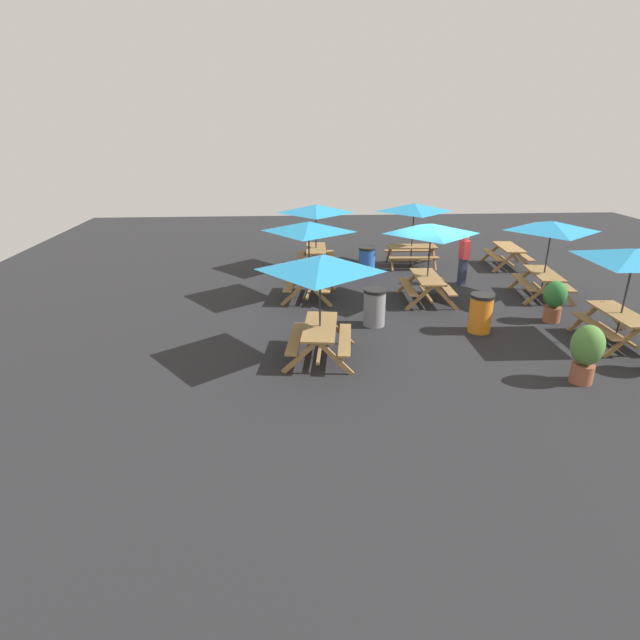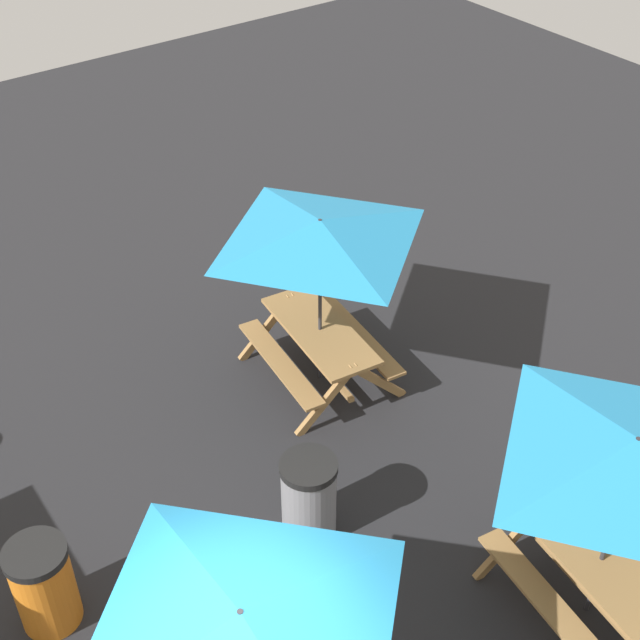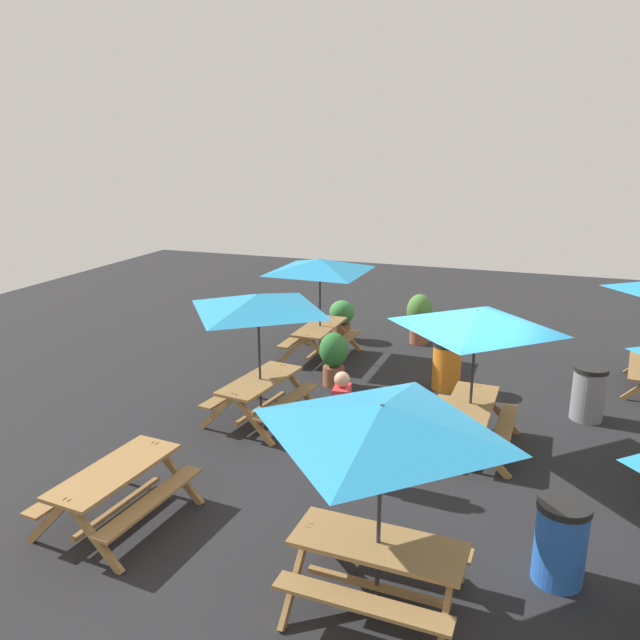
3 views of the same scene
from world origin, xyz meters
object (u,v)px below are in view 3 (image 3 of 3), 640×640
at_px(picnic_table_0, 381,434).
at_px(trash_bin_blue, 561,541).
at_px(picnic_table_3, 476,329).
at_px(potted_plant_0, 334,356).
at_px(person_standing, 342,423).
at_px(trash_bin_orange, 447,365).
at_px(potted_plant_1, 419,316).
at_px(potted_plant_2, 342,317).
at_px(trash_bin_gray, 588,393).
at_px(picnic_table_1, 320,273).
at_px(picnic_table_4, 258,312).
at_px(picnic_table_6, 116,483).

height_order(picnic_table_0, trash_bin_blue, picnic_table_0).
relative_size(picnic_table_3, potted_plant_0, 2.11).
bearing_deg(person_standing, trash_bin_orange, -20.56).
relative_size(potted_plant_1, person_standing, 0.74).
relative_size(trash_bin_orange, potted_plant_2, 0.99).
height_order(trash_bin_gray, trash_bin_orange, same).
xyz_separation_m(potted_plant_2, person_standing, (6.50, 2.07, 0.32)).
height_order(picnic_table_1, trash_bin_blue, picnic_table_1).
bearing_deg(picnic_table_3, trash_bin_orange, -161.13).
relative_size(potted_plant_1, potted_plant_2, 1.24).
xyz_separation_m(trash_bin_blue, potted_plant_0, (-4.75, -4.23, 0.12)).
xyz_separation_m(trash_bin_gray, trash_bin_orange, (-0.60, -2.58, 0.00)).
distance_m(picnic_table_4, trash_bin_orange, 4.13).
distance_m(trash_bin_orange, potted_plant_2, 3.85).
bearing_deg(trash_bin_gray, trash_bin_orange, -103.09).
height_order(trash_bin_gray, potted_plant_2, potted_plant_2).
xyz_separation_m(trash_bin_gray, potted_plant_1, (-3.37, -3.67, 0.20)).
relative_size(trash_bin_gray, potted_plant_0, 0.89).
bearing_deg(picnic_table_6, potted_plant_0, 173.81).
relative_size(picnic_table_6, person_standing, 1.15).
bearing_deg(trash_bin_blue, picnic_table_1, -140.95).
bearing_deg(potted_plant_1, potted_plant_2, -80.25).
xyz_separation_m(picnic_table_3, potted_plant_0, (-1.84, -2.90, -1.37)).
bearing_deg(picnic_table_1, potted_plant_2, -179.84).
distance_m(picnic_table_4, trash_bin_gray, 5.98).
bearing_deg(potted_plant_1, person_standing, 1.57).
height_order(picnic_table_6, person_standing, person_standing).
bearing_deg(trash_bin_gray, picnic_table_1, -105.16).
bearing_deg(trash_bin_blue, picnic_table_6, -82.24).
height_order(picnic_table_3, picnic_table_6, picnic_table_3).
height_order(picnic_table_4, potted_plant_2, picnic_table_4).
relative_size(trash_bin_blue, person_standing, 0.59).
relative_size(picnic_table_4, trash_bin_orange, 2.38).
bearing_deg(picnic_table_6, picnic_table_4, 178.52).
distance_m(trash_bin_orange, person_standing, 4.17).
bearing_deg(picnic_table_3, picnic_table_6, -45.53).
distance_m(picnic_table_1, potted_plant_1, 2.96).
bearing_deg(potted_plant_2, trash_bin_gray, 61.25).
height_order(picnic_table_6, potted_plant_1, potted_plant_1).
bearing_deg(trash_bin_gray, picnic_table_4, -70.13).
height_order(picnic_table_1, potted_plant_1, picnic_table_1).
distance_m(trash_bin_gray, person_standing, 4.92).
distance_m(picnic_table_6, potted_plant_2, 8.49).
bearing_deg(potted_plant_1, trash_bin_blue, 21.23).
bearing_deg(person_standing, picnic_table_4, 45.05).
bearing_deg(picnic_table_3, potted_plant_0, -120.17).
bearing_deg(picnic_table_1, picnic_table_0, 25.32).
relative_size(picnic_table_0, trash_bin_gray, 2.38).
bearing_deg(picnic_table_1, person_standing, 24.26).
bearing_deg(trash_bin_gray, picnic_table_6, -47.08).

